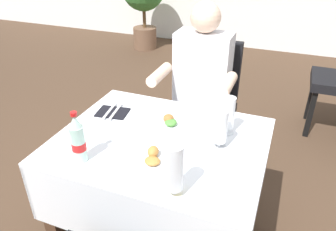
% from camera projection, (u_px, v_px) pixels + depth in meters
% --- Properties ---
extents(main_dining_table, '(1.01, 0.82, 0.74)m').
position_uv_depth(main_dining_table, '(161.00, 168.00, 1.67)').
color(main_dining_table, white).
rests_on(main_dining_table, ground).
extents(chair_far_diner_seat, '(0.44, 0.50, 0.97)m').
position_uv_depth(chair_far_diner_seat, '(204.00, 102.00, 2.32)').
color(chair_far_diner_seat, black).
rests_on(chair_far_diner_seat, ground).
extents(seated_diner_far, '(0.50, 0.46, 1.26)m').
position_uv_depth(seated_diner_far, '(199.00, 88.00, 2.15)').
color(seated_diner_far, '#282D42').
rests_on(seated_diner_far, ground).
extents(plate_near_camera, '(0.24, 0.24, 0.06)m').
position_uv_depth(plate_near_camera, '(153.00, 160.00, 1.42)').
color(plate_near_camera, white).
rests_on(plate_near_camera, main_dining_table).
extents(plate_far_diner, '(0.24, 0.24, 0.06)m').
position_uv_depth(plate_far_diner, '(170.00, 124.00, 1.68)').
color(plate_far_diner, white).
rests_on(plate_far_diner, main_dining_table).
extents(beer_glass_left, '(0.07, 0.07, 0.23)m').
position_uv_depth(beer_glass_left, '(174.00, 171.00, 1.19)').
color(beer_glass_left, white).
rests_on(beer_glass_left, main_dining_table).
extents(beer_glass_middle, '(0.07, 0.07, 0.20)m').
position_uv_depth(beer_glass_middle, '(228.00, 115.00, 1.58)').
color(beer_glass_middle, white).
rests_on(beer_glass_middle, main_dining_table).
extents(beer_glass_right, '(0.07, 0.07, 0.20)m').
position_uv_depth(beer_glass_right, '(220.00, 129.00, 1.47)').
color(beer_glass_right, white).
rests_on(beer_glass_right, main_dining_table).
extents(cola_bottle_primary, '(0.06, 0.06, 0.24)m').
position_uv_depth(cola_bottle_primary, '(78.00, 140.00, 1.38)').
color(cola_bottle_primary, silver).
rests_on(cola_bottle_primary, main_dining_table).
extents(napkin_cutlery_set, '(0.19, 0.20, 0.01)m').
position_uv_depth(napkin_cutlery_set, '(113.00, 112.00, 1.80)').
color(napkin_cutlery_set, black).
rests_on(napkin_cutlery_set, main_dining_table).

